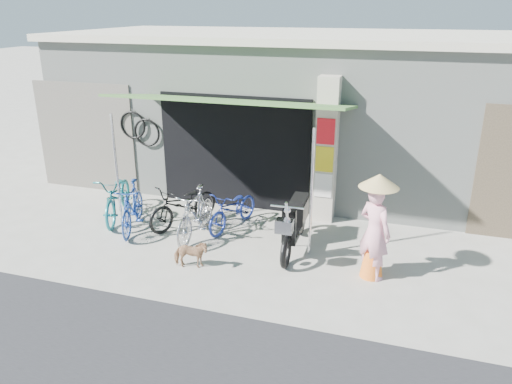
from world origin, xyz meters
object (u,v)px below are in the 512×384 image
(street_dog, at_px, (191,254))
(nun, at_px, (375,228))
(bike_blue, at_px, (132,207))
(bike_navy, at_px, (233,209))
(moped, at_px, (295,223))
(bike_silver, at_px, (195,214))
(bike_teal, at_px, (118,196))
(bike_black, at_px, (184,205))

(street_dog, bearing_deg, nun, -92.37)
(street_dog, bearing_deg, bike_blue, 43.55)
(bike_navy, bearing_deg, moped, -5.09)
(bike_blue, bearing_deg, bike_silver, -15.30)
(street_dog, bearing_deg, bike_navy, -18.82)
(moped, bearing_deg, bike_teal, 174.16)
(bike_blue, height_order, bike_black, bike_blue)
(bike_silver, height_order, street_dog, bike_silver)
(bike_black, height_order, nun, nun)
(bike_teal, height_order, bike_black, bike_teal)
(bike_blue, relative_size, nun, 0.90)
(bike_teal, distance_m, bike_blue, 0.74)
(bike_blue, distance_m, bike_black, 1.03)
(bike_black, bearing_deg, street_dog, -35.76)
(bike_teal, xyz_separation_m, bike_black, (1.49, 0.06, -0.05))
(bike_teal, xyz_separation_m, moped, (3.90, -0.27, 0.02))
(bike_silver, xyz_separation_m, moped, (1.94, 0.13, 0.02))
(bike_teal, bearing_deg, bike_blue, -54.95)
(bike_black, bearing_deg, bike_silver, -19.07)
(bike_teal, distance_m, bike_black, 1.50)
(bike_teal, height_order, street_dog, bike_teal)
(bike_silver, distance_m, street_dog, 1.23)
(bike_silver, height_order, nun, nun)
(nun, bearing_deg, bike_teal, 25.25)
(moped, bearing_deg, bike_silver, -177.96)
(nun, bearing_deg, street_dog, 46.86)
(bike_black, relative_size, bike_silver, 1.02)
(bike_blue, xyz_separation_m, bike_navy, (1.90, 0.69, -0.08))
(bike_black, relative_size, nun, 0.94)
(bike_black, xyz_separation_m, street_dog, (0.87, -1.60, -0.19))
(street_dog, xyz_separation_m, moped, (1.53, 1.27, 0.26))
(bike_navy, bearing_deg, bike_blue, -145.00)
(bike_teal, bearing_deg, bike_silver, -30.17)
(bike_teal, relative_size, moped, 0.94)
(bike_silver, distance_m, moped, 1.94)
(bike_silver, xyz_separation_m, nun, (3.41, -0.49, 0.39))
(bike_blue, distance_m, street_dog, 2.09)
(bike_blue, bearing_deg, bike_teal, 126.70)
(bike_teal, relative_size, nun, 1.05)
(bike_teal, bearing_deg, bike_navy, -12.94)
(moped, bearing_deg, bike_black, 170.37)
(bike_teal, distance_m, nun, 5.46)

